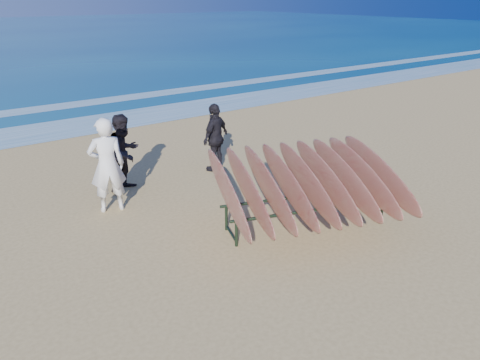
# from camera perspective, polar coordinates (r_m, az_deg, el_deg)

# --- Properties ---
(ground) EXTENTS (120.00, 120.00, 0.00)m
(ground) POSITION_cam_1_polar(r_m,az_deg,el_deg) (8.61, 3.20, -7.47)
(ground) COLOR tan
(ground) RESTS_ON ground
(foam_near) EXTENTS (160.00, 160.00, 0.00)m
(foam_near) POSITION_cam_1_polar(r_m,az_deg,el_deg) (17.00, -18.96, 6.24)
(foam_near) COLOR white
(foam_near) RESTS_ON ground
(foam_far) EXTENTS (160.00, 160.00, 0.00)m
(foam_far) POSITION_cam_1_polar(r_m,az_deg,el_deg) (20.28, -22.17, 8.17)
(foam_far) COLOR white
(foam_far) RESTS_ON ground
(surfboard_rack) EXTENTS (3.95, 3.78, 1.55)m
(surfboard_rack) POSITION_cam_1_polar(r_m,az_deg,el_deg) (8.81, 8.16, -0.23)
(surfboard_rack) COLOR #1D2E1E
(surfboard_rack) RESTS_ON ground
(person_white) EXTENTS (0.81, 0.63, 1.97)m
(person_white) POSITION_cam_1_polar(r_m,az_deg,el_deg) (9.80, -15.91, 1.73)
(person_white) COLOR white
(person_white) RESTS_ON ground
(person_dark_a) EXTENTS (1.07, 0.98, 1.77)m
(person_dark_a) POSITION_cam_1_polar(r_m,az_deg,el_deg) (10.83, -13.89, 3.25)
(person_dark_a) COLOR black
(person_dark_a) RESTS_ON ground
(person_dark_b) EXTENTS (1.09, 0.80, 1.72)m
(person_dark_b) POSITION_cam_1_polar(r_m,az_deg,el_deg) (11.77, -2.99, 5.20)
(person_dark_b) COLOR black
(person_dark_b) RESTS_ON ground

